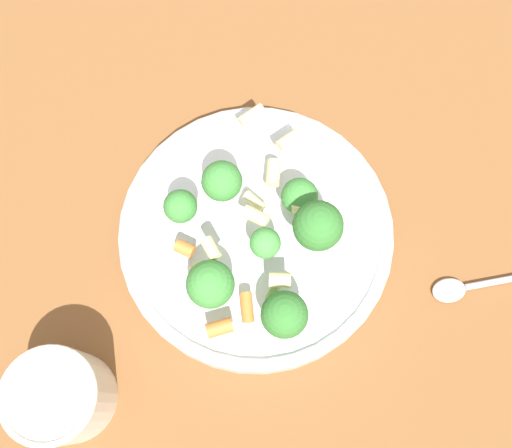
{
  "coord_description": "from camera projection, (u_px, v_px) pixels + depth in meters",
  "views": [
    {
      "loc": [
        -0.14,
        -0.12,
        0.63
      ],
      "look_at": [
        0.0,
        0.0,
        0.06
      ],
      "focal_mm": 42.0,
      "sensor_mm": 36.0,
      "label": 1
    }
  ],
  "objects": [
    {
      "name": "spoon",
      "position": [
        484.0,
        284.0,
        0.64
      ],
      "size": [
        0.15,
        0.13,
        0.01
      ],
      "rotation": [
        0.0,
        0.0,
        8.75
      ],
      "color": "silver",
      "rests_on": "ground_plane"
    },
    {
      "name": "cup",
      "position": [
        61.0,
        396.0,
        0.57
      ],
      "size": [
        0.09,
        0.09,
        0.09
      ],
      "color": "silver",
      "rests_on": "ground_plane"
    },
    {
      "name": "ground_plane",
      "position": [
        256.0,
        240.0,
        0.66
      ],
      "size": [
        3.0,
        3.0,
        0.0
      ],
      "primitive_type": "plane",
      "color": "brown"
    },
    {
      "name": "bowl",
      "position": [
        256.0,
        234.0,
        0.63
      ],
      "size": [
        0.29,
        0.29,
        0.04
      ],
      "color": "silver",
      "rests_on": "ground_plane"
    },
    {
      "name": "pasta_salad",
      "position": [
        258.0,
        243.0,
        0.56
      ],
      "size": [
        0.21,
        0.19,
        0.09
      ],
      "color": "#8CB766",
      "rests_on": "bowl"
    }
  ]
}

